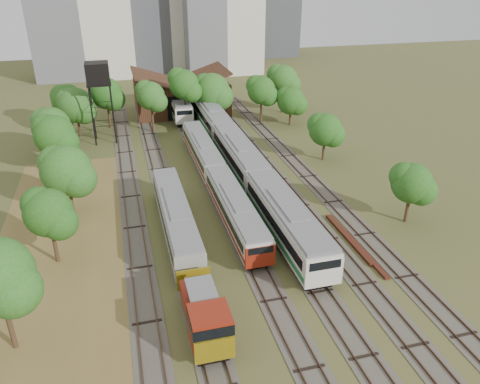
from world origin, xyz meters
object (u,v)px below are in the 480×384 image
object	(u,v)px
railcar_red_set	(217,177)
railcar_green_set	(239,156)
shunter_locomotive	(205,318)
water_tower	(98,75)

from	to	relation	value
railcar_red_set	railcar_green_set	xyz separation A→B (m)	(4.00, 4.69, 0.37)
railcar_red_set	shunter_locomotive	world-z (taller)	shunter_locomotive
railcar_green_set	water_tower	world-z (taller)	water_tower
railcar_green_set	shunter_locomotive	world-z (taller)	railcar_green_set
water_tower	railcar_red_set	bearing A→B (deg)	-59.38
railcar_red_set	railcar_green_set	distance (m)	6.17
railcar_red_set	railcar_green_set	world-z (taller)	railcar_green_set
railcar_red_set	shunter_locomotive	distance (m)	24.16
water_tower	railcar_green_set	bearing A→B (deg)	-44.85
shunter_locomotive	water_tower	size ratio (longest dim) A/B	0.69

